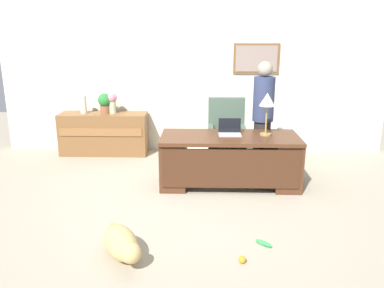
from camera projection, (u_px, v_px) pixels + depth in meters
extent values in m
plane|color=#9E937F|center=(188.00, 207.00, 4.99)|extent=(12.00, 12.00, 0.00)
cube|color=beige|center=(193.00, 78.00, 7.12)|extent=(7.00, 0.12, 2.70)
cube|color=brown|center=(256.00, 59.00, 6.92)|extent=(0.81, 0.03, 0.53)
cube|color=gray|center=(257.00, 59.00, 6.90)|extent=(0.73, 0.01, 0.45)
cube|color=#4C2B19|center=(230.00, 138.00, 5.55)|extent=(1.96, 0.84, 0.05)
cube|color=#4C2B19|center=(174.00, 161.00, 5.67)|extent=(0.36, 0.78, 0.68)
cube|color=#4C2B19|center=(285.00, 162.00, 5.63)|extent=(0.36, 0.78, 0.68)
cube|color=#412415|center=(231.00, 169.00, 5.27)|extent=(1.86, 0.04, 0.55)
cube|color=brown|center=(104.00, 134.00, 7.10)|extent=(1.56, 0.48, 0.75)
cube|color=brown|center=(100.00, 132.00, 6.83)|extent=(1.46, 0.02, 0.14)
cube|color=#475B4C|center=(226.00, 145.00, 6.40)|extent=(0.60, 0.58, 0.18)
cylinder|color=black|center=(226.00, 158.00, 6.46)|extent=(0.10, 0.10, 0.28)
cylinder|color=black|center=(226.00, 165.00, 6.50)|extent=(0.52, 0.52, 0.05)
cube|color=#475B4C|center=(226.00, 117.00, 6.52)|extent=(0.60, 0.12, 0.65)
cube|color=#475B4C|center=(211.00, 133.00, 6.35)|extent=(0.08, 0.50, 0.22)
cube|color=#475B4C|center=(243.00, 133.00, 6.34)|extent=(0.08, 0.50, 0.22)
cylinder|color=#262323|center=(261.00, 147.00, 6.15)|extent=(0.26, 0.26, 0.83)
cylinder|color=navy|center=(264.00, 99.00, 5.94)|extent=(0.32, 0.32, 0.67)
sphere|color=gray|center=(265.00, 69.00, 5.82)|extent=(0.23, 0.23, 0.23)
ellipsoid|color=tan|center=(121.00, 242.00, 3.86)|extent=(0.55, 0.66, 0.30)
sphere|color=tan|center=(131.00, 253.00, 3.60)|extent=(0.20, 0.20, 0.20)
cylinder|color=tan|center=(112.00, 228.00, 4.10)|extent=(0.11, 0.15, 0.21)
cube|color=#B2B5BA|center=(230.00, 135.00, 5.58)|extent=(0.32, 0.22, 0.01)
cube|color=black|center=(230.00, 125.00, 5.65)|extent=(0.32, 0.01, 0.21)
cylinder|color=#9E8447|center=(265.00, 134.00, 5.59)|extent=(0.16, 0.16, 0.02)
cylinder|color=#9E8447|center=(266.00, 120.00, 5.53)|extent=(0.02, 0.02, 0.40)
cone|color=silver|center=(267.00, 99.00, 5.45)|extent=(0.22, 0.22, 0.18)
cylinder|color=#B5C696|center=(113.00, 108.00, 6.96)|extent=(0.12, 0.12, 0.21)
sphere|color=pink|center=(112.00, 98.00, 6.91)|extent=(0.17, 0.17, 0.17)
cylinder|color=silver|center=(83.00, 105.00, 6.96)|extent=(0.11, 0.11, 0.31)
cylinder|color=brown|center=(105.00, 110.00, 6.97)|extent=(0.18, 0.18, 0.14)
sphere|color=#297933|center=(105.00, 100.00, 6.92)|extent=(0.24, 0.24, 0.24)
sphere|color=orange|center=(242.00, 260.00, 3.77)|extent=(0.07, 0.07, 0.07)
ellipsoid|color=green|center=(264.00, 243.00, 4.08)|extent=(0.18, 0.16, 0.05)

